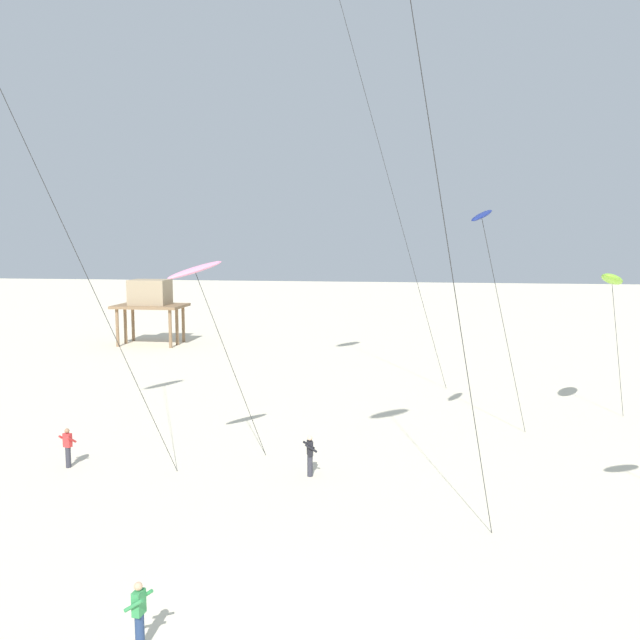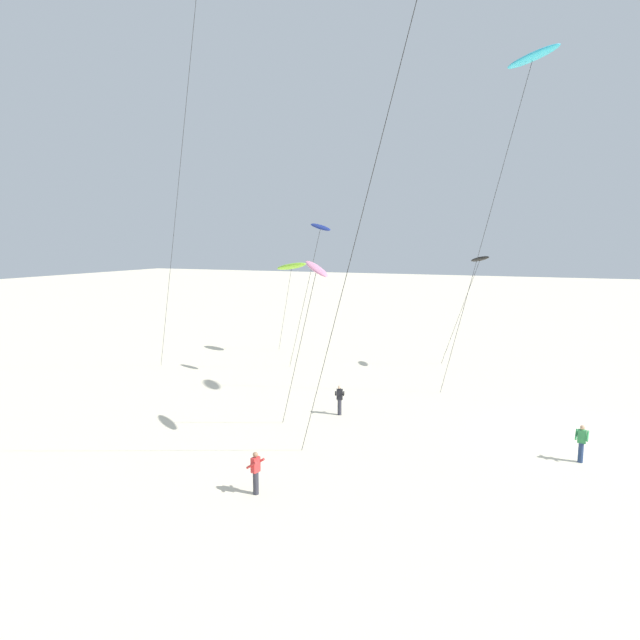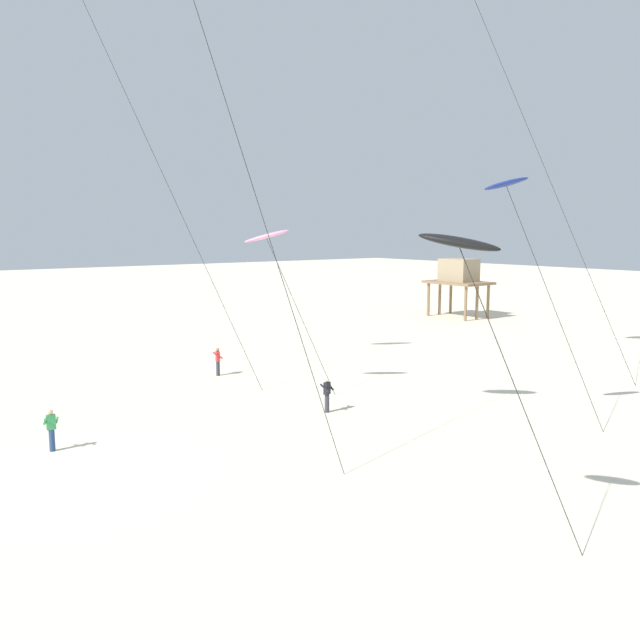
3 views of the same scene
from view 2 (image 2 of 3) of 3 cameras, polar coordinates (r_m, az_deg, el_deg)
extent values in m
plane|color=beige|center=(29.71, 24.44, -11.15)|extent=(260.00, 260.00, 0.00)
ellipsoid|color=#33BFE0|center=(31.77, 21.43, 24.33)|extent=(2.66, 3.06, 0.78)
cylinder|color=#262626|center=(32.30, 16.52, 7.42)|extent=(3.42, 4.62, 18.45)
ellipsoid|color=#8CD833|center=(45.31, -3.01, 5.65)|extent=(2.16, 3.52, 1.08)
cylinder|color=#262626|center=(46.73, -3.69, 1.03)|extent=(1.51, 2.03, 7.30)
ellipsoid|color=pink|center=(24.69, -0.38, 5.41)|extent=(2.05, 2.07, 0.84)
cylinder|color=#262626|center=(26.73, -2.30, -3.42)|extent=(2.12, 2.86, 8.19)
cylinder|color=#262626|center=(19.68, 5.24, 14.00)|extent=(5.99, 8.10, 22.96)
cylinder|color=#262626|center=(37.13, -14.68, 13.15)|extent=(7.28, 9.85, 25.69)
ellipsoid|color=black|center=(40.28, 16.44, 6.17)|extent=(1.98, 1.77, 0.66)
cylinder|color=#262626|center=(41.82, 14.43, 0.55)|extent=(2.12, 2.87, 8.18)
ellipsoid|color=navy|center=(36.75, 0.05, 9.73)|extent=(1.38, 1.99, 0.80)
cylinder|color=#262626|center=(38.95, -1.69, 1.88)|extent=(2.75, 3.72, 10.37)
cylinder|color=#33333D|center=(30.34, 2.06, -9.13)|extent=(0.22, 0.22, 0.88)
cube|color=black|center=(30.13, 2.07, -7.80)|extent=(0.31, 0.39, 0.58)
sphere|color=beige|center=(30.02, 2.07, -7.07)|extent=(0.20, 0.20, 0.20)
cylinder|color=black|center=(30.12, 1.65, -7.71)|extent=(0.50, 0.26, 0.39)
cylinder|color=black|center=(30.12, 2.49, -7.71)|extent=(0.50, 0.26, 0.39)
cylinder|color=navy|center=(26.69, 25.69, -12.42)|extent=(0.22, 0.22, 0.88)
cube|color=#338C4C|center=(26.46, 25.79, -10.94)|extent=(0.24, 0.36, 0.58)
sphere|color=tan|center=(26.33, 25.84, -10.11)|extent=(0.20, 0.20, 0.20)
cylinder|color=#338C4C|center=(26.43, 26.28, -10.87)|extent=(0.51, 0.15, 0.39)
cylinder|color=#338C4C|center=(26.45, 25.31, -10.80)|extent=(0.51, 0.15, 0.39)
cylinder|color=#33333D|center=(21.57, -6.75, -16.63)|extent=(0.22, 0.22, 0.88)
cube|color=red|center=(21.27, -6.78, -14.84)|extent=(0.38, 0.28, 0.58)
sphere|color=#9E7051|center=(21.12, -6.80, -13.84)|extent=(0.20, 0.20, 0.20)
cylinder|color=red|center=(21.11, -7.21, -14.89)|extent=(0.21, 0.51, 0.39)
cylinder|color=red|center=(21.40, -6.37, -14.54)|extent=(0.21, 0.51, 0.39)
camera|label=1|loc=(35.03, 49.58, 5.45)|focal=38.01mm
camera|label=3|loc=(51.58, 31.80, 5.98)|focal=36.50mm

